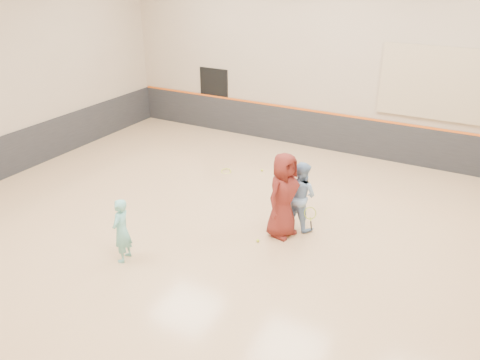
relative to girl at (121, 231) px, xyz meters
The scene contains 14 objects.
room 2.68m from the girl, 46.71° to the left, with size 15.04×12.04×6.22m.
wainscot_back 8.12m from the girl, 76.97° to the left, with size 14.90×0.04×1.20m, color #232326.
wainscot_left 5.96m from the girl, 160.97° to the left, with size 0.04×11.90×1.20m, color #232326.
accent_stripe 8.13m from the girl, 76.95° to the left, with size 14.90×0.03×0.06m, color #D85914.
acoustic_panel 9.33m from the girl, 59.60° to the left, with size 3.20×0.08×2.00m, color tan.
doorway 8.37m from the girl, 108.61° to the left, with size 1.10×0.05×2.20m, color black.
girl is the anchor object (origin of this frame).
instructor 3.95m from the girl, 48.16° to the left, with size 0.78×0.61×1.60m, color #82A3C9.
young_man 3.46m from the girl, 45.17° to the left, with size 0.95×0.62×1.94m, color maroon.
held_racket 4.04m from the girl, 42.94° to the left, with size 0.33×0.33×0.56m, color #A3B928, non-canonical shape.
spare_racket 4.86m from the girl, 94.57° to the left, with size 0.66×0.66×0.15m, color #D2E231, non-canonical shape.
ball_under_racket 2.90m from the girl, 41.89° to the left, with size 0.07×0.07×0.07m, color #C3D431.
ball_in_hand 3.44m from the girl, 40.85° to the left, with size 0.07×0.07×0.07m, color #B4D431.
ball_beside_spare 5.40m from the girl, 84.47° to the left, with size 0.07×0.07×0.07m, color #D5E435.
Camera 1 is at (4.07, -7.84, 5.55)m, focal length 35.00 mm.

